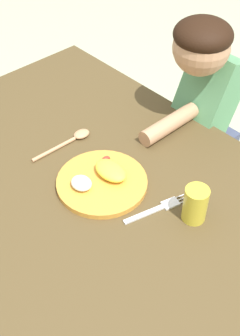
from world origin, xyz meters
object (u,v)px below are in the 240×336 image
at_px(person, 201,136).
at_px(plate, 102,180).
at_px(drinking_cup, 195,204).
at_px(spoon, 72,139).
at_px(fork, 158,209).

bearing_deg(person, plate, 93.97).
distance_m(plate, drinking_cup, 0.28).
relative_size(drinking_cup, person, 0.10).
height_order(spoon, drinking_cup, drinking_cup).
relative_size(fork, spoon, 0.96).
bearing_deg(plate, fork, 15.27).
relative_size(plate, person, 0.24).
bearing_deg(person, fork, 114.52).
height_order(fork, drinking_cup, drinking_cup).
distance_m(fork, drinking_cup, 0.11).
bearing_deg(drinking_cup, plate, -159.56).
bearing_deg(drinking_cup, spoon, -174.86).
height_order(drinking_cup, person, person).
height_order(spoon, person, person).
height_order(plate, spoon, plate).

